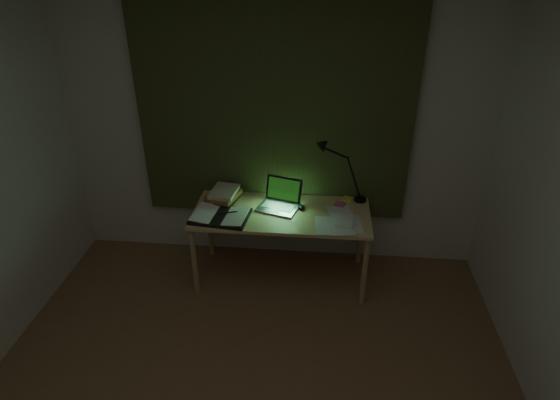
# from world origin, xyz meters

# --- Properties ---
(wall_back) EXTENTS (3.50, 0.00, 2.50)m
(wall_back) POSITION_xyz_m (0.00, 2.00, 1.25)
(wall_back) COLOR beige
(wall_back) RESTS_ON ground
(curtain) EXTENTS (2.20, 0.06, 2.00)m
(curtain) POSITION_xyz_m (0.00, 1.96, 1.45)
(curtain) COLOR #30341A
(curtain) RESTS_ON wall_back
(desk) EXTENTS (1.41, 0.62, 0.64)m
(desk) POSITION_xyz_m (0.09, 1.61, 0.32)
(desk) COLOR tan
(desk) RESTS_ON floor
(laptop) EXTENTS (0.40, 0.43, 0.22)m
(laptop) POSITION_xyz_m (0.06, 1.66, 0.76)
(laptop) COLOR #B6B6BB
(laptop) RESTS_ON desk
(open_textbook) EXTENTS (0.47, 0.36, 0.04)m
(open_textbook) POSITION_xyz_m (-0.37, 1.48, 0.66)
(open_textbook) COLOR silver
(open_textbook) RESTS_ON desk
(book_stack) EXTENTS (0.28, 0.31, 0.11)m
(book_stack) POSITION_xyz_m (-0.39, 1.75, 0.70)
(book_stack) COLOR silver
(book_stack) RESTS_ON desk
(loose_papers) EXTENTS (0.35, 0.37, 0.02)m
(loose_papers) POSITION_xyz_m (0.55, 1.53, 0.65)
(loose_papers) COLOR silver
(loose_papers) RESTS_ON desk
(mouse) EXTENTS (0.08, 0.10, 0.03)m
(mouse) POSITION_xyz_m (0.25, 1.68, 0.66)
(mouse) COLOR black
(mouse) RESTS_ON desk
(sticky_yellow) EXTENTS (0.09, 0.09, 0.02)m
(sticky_yellow) POSITION_xyz_m (0.62, 1.86, 0.65)
(sticky_yellow) COLOR yellow
(sticky_yellow) RESTS_ON desk
(sticky_pink) EXTENTS (0.10, 0.10, 0.02)m
(sticky_pink) POSITION_xyz_m (0.56, 1.76, 0.65)
(sticky_pink) COLOR #D25178
(sticky_pink) RESTS_ON desk
(desk_lamp) EXTENTS (0.40, 0.33, 0.55)m
(desk_lamp) POSITION_xyz_m (0.73, 1.86, 0.92)
(desk_lamp) COLOR black
(desk_lamp) RESTS_ON desk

